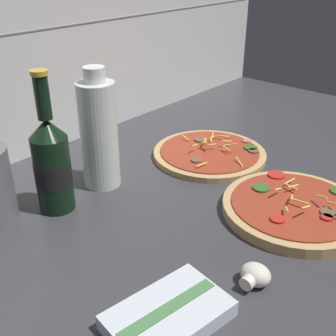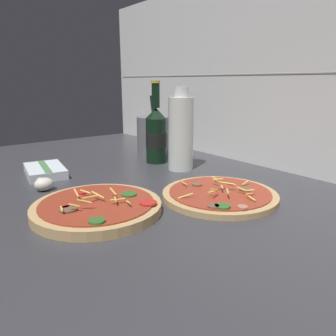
% 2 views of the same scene
% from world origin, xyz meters
% --- Properties ---
extents(counter_slab, '(1.60, 0.90, 0.03)m').
position_xyz_m(counter_slab, '(0.00, 0.00, 0.01)').
color(counter_slab, '#38383D').
rests_on(counter_slab, ground).
extents(tile_backsplash, '(1.60, 0.01, 0.60)m').
position_xyz_m(tile_backsplash, '(0.00, 0.45, 0.30)').
color(tile_backsplash, white).
rests_on(tile_backsplash, ground).
extents(pizza_near, '(0.26, 0.26, 0.05)m').
position_xyz_m(pizza_near, '(0.07, -0.12, 0.04)').
color(pizza_near, tan).
rests_on(pizza_near, counter_slab).
extents(pizza_far, '(0.26, 0.26, 0.05)m').
position_xyz_m(pizza_far, '(0.16, 0.14, 0.03)').
color(pizza_far, tan).
rests_on(pizza_far, counter_slab).
extents(beer_bottle, '(0.07, 0.07, 0.26)m').
position_xyz_m(beer_bottle, '(-0.20, 0.22, 0.12)').
color(beer_bottle, black).
rests_on(beer_bottle, counter_slab).
extents(oil_bottle, '(0.07, 0.07, 0.24)m').
position_xyz_m(oil_bottle, '(-0.08, 0.23, 0.14)').
color(oil_bottle, silver).
rests_on(oil_bottle, counter_slab).
extents(mushroom_left, '(0.05, 0.05, 0.03)m').
position_xyz_m(mushroom_left, '(-0.14, -0.16, 0.04)').
color(mushroom_left, white).
rests_on(mushroom_left, counter_slab).
extents(utensil_crock, '(0.12, 0.12, 0.21)m').
position_xyz_m(utensil_crock, '(-0.31, 0.29, 0.09)').
color(utensil_crock, slate).
rests_on(utensil_crock, counter_slab).
extents(dish_towel, '(0.17, 0.12, 0.03)m').
position_xyz_m(dish_towel, '(-0.27, -0.11, 0.04)').
color(dish_towel, silver).
rests_on(dish_towel, counter_slab).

